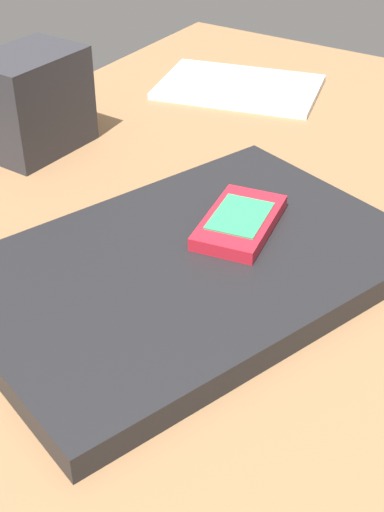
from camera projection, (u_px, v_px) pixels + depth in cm
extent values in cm
cube|color=olive|center=(219.00, 305.00, 58.10)|extent=(120.00, 80.00, 3.00)
cube|color=black|center=(192.00, 265.00, 58.26)|extent=(41.63, 34.05, 2.17)
cube|color=red|center=(240.00, 222.00, 60.56)|extent=(10.65, 7.21, 1.18)
cube|color=#33A566|center=(240.00, 216.00, 60.19)|extent=(6.76, 5.34, 0.14)
cube|color=white|center=(239.00, 87.00, 91.99)|extent=(18.16, 22.96, 0.80)
cube|color=#2D2D33|center=(32.00, 102.00, 75.57)|extent=(11.53, 8.33, 10.55)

